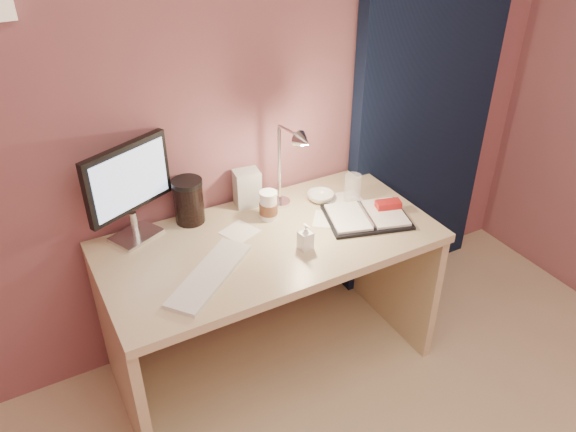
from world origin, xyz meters
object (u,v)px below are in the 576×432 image
monitor (127,184)px  keyboard (210,275)px  product_box (247,188)px  desk (263,272)px  desk_lamp (288,163)px  clear_cup (353,188)px  lotion_bottle (306,236)px  planner (368,215)px  bowl (321,197)px  coffee_cup (268,206)px  dark_jar (189,203)px

monitor → keyboard: 0.50m
monitor → product_box: (0.52, 0.02, -0.17)m
desk → desk_lamp: bearing=17.9°
monitor → desk: bearing=-47.6°
product_box → clear_cup: bearing=-17.3°
lotion_bottle → product_box: 0.43m
monitor → planner: size_ratio=1.02×
desk → bowl: (0.35, 0.09, 0.25)m
lotion_bottle → desk_lamp: (0.06, 0.25, 0.20)m
product_box → coffee_cup: bearing=-70.9°
desk → dark_jar: bearing=138.5°
keyboard → product_box: size_ratio=2.65×
desk_lamp → planner: bearing=-40.2°
dark_jar → monitor: bearing=-178.0°
desk → monitor: 0.71m
planner → desk_lamp: 0.43m
coffee_cup → clear_cup: clear_cup is taller
planner → coffee_cup: bearing=168.0°
desk → clear_cup: (0.47, 0.02, 0.29)m
planner → bowl: size_ratio=3.34×
planner → product_box: (-0.41, 0.36, 0.07)m
clear_cup → monitor: bearing=169.0°
keyboard → desk_lamp: size_ratio=1.08×
bowl → product_box: product_box is taller
clear_cup → bowl: clear_cup is taller
monitor → lotion_bottle: monitor is taller
desk → monitor: monitor is taller
coffee_cup → product_box: size_ratio=0.77×
planner → desk_lamp: bearing=164.2°
desk_lamp → product_box: bearing=116.5°
clear_cup → desk_lamp: (-0.32, 0.03, 0.19)m
clear_cup → lotion_bottle: 0.44m
lotion_bottle → dark_jar: bearing=128.7°
dark_jar → desk_lamp: desk_lamp is taller
clear_cup → planner: bearing=-97.2°
planner → dark_jar: bearing=169.6°
desk → product_box: bearing=80.4°
clear_cup → keyboard: bearing=-165.0°
planner → clear_cup: (0.02, 0.16, 0.05)m
monitor → bowl: bearing=-32.7°
bowl → product_box: 0.34m
lotion_bottle → bowl: bearing=49.4°
clear_cup → lotion_bottle: bearing=-149.5°
desk → lotion_bottle: bearing=-65.3°
lotion_bottle → dark_jar: (-0.34, 0.42, 0.03)m
bowl → lotion_bottle: (-0.25, -0.29, 0.04)m
clear_cup → lotion_bottle: size_ratio=1.15×
keyboard → lotion_bottle: (0.41, -0.01, 0.05)m
bowl → clear_cup: bearing=-29.6°
desk → product_box: size_ratio=8.30×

